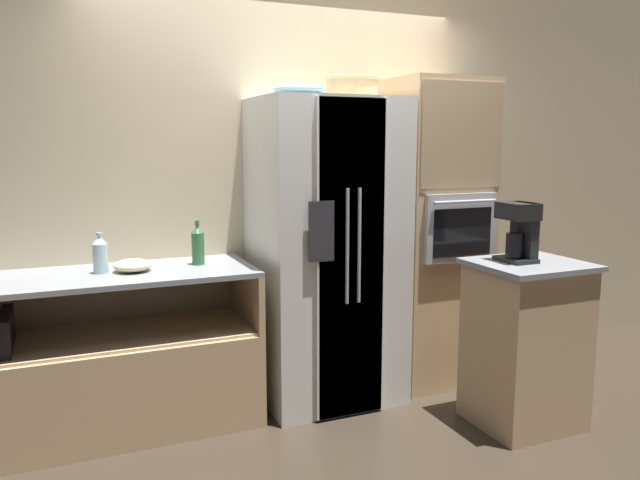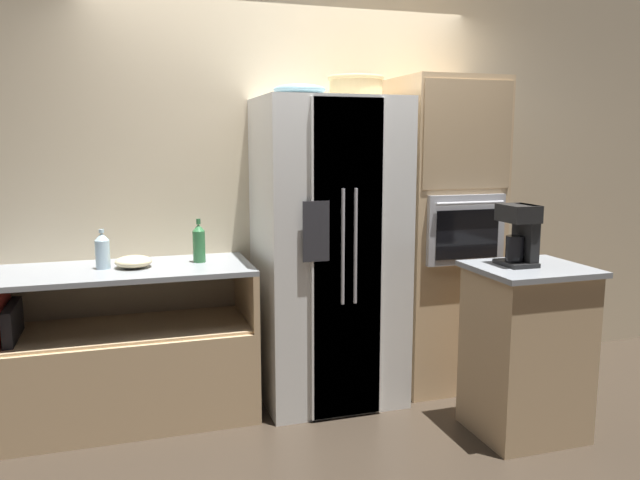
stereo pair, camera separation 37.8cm
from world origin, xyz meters
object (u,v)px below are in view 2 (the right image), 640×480
at_px(refrigerator, 329,252).
at_px(bottle_tall, 102,250).
at_px(fruit_bowl, 300,90).
at_px(bottle_short, 199,243).
at_px(wall_oven, 440,234).
at_px(mixing_bowl, 134,262).
at_px(coffee_maker, 520,232).
at_px(wicker_basket, 356,87).

height_order(refrigerator, bottle_tall, refrigerator).
relative_size(refrigerator, bottle_tall, 8.33).
height_order(refrigerator, fruit_bowl, fruit_bowl).
relative_size(refrigerator, bottle_short, 7.20).
bearing_deg(bottle_tall, fruit_bowl, -5.93).
bearing_deg(bottle_tall, wall_oven, -0.51).
distance_m(bottle_short, mixing_bowl, 0.39).
bearing_deg(bottle_tall, bottle_short, 3.50).
distance_m(refrigerator, bottle_short, 0.80).
relative_size(fruit_bowl, coffee_maker, 0.92).
bearing_deg(coffee_maker, bottle_tall, 159.26).
relative_size(fruit_bowl, bottle_short, 1.17).
xyz_separation_m(fruit_bowl, coffee_maker, (1.05, -0.71, -0.78)).
bearing_deg(wall_oven, refrigerator, -177.25).
height_order(fruit_bowl, bottle_tall, fruit_bowl).
xyz_separation_m(refrigerator, wall_oven, (0.80, 0.04, 0.07)).
height_order(refrigerator, wicker_basket, wicker_basket).
bearing_deg(refrigerator, bottle_tall, 177.55).
bearing_deg(wicker_basket, bottle_tall, 179.76).
bearing_deg(mixing_bowl, refrigerator, -1.76).
bearing_deg(bottle_short, wicker_basket, -2.32).
relative_size(fruit_bowl, bottle_tall, 1.35).
xyz_separation_m(refrigerator, bottle_short, (-0.79, 0.09, 0.08)).
bearing_deg(wicker_basket, mixing_bowl, -179.38).
distance_m(wall_oven, mixing_bowl, 1.97).
relative_size(wall_oven, coffee_maker, 6.08).
bearing_deg(refrigerator, coffee_maker, -42.27).
distance_m(wicker_basket, fruit_bowl, 0.41).
height_order(wicker_basket, bottle_short, wicker_basket).
bearing_deg(mixing_bowl, bottle_short, 8.14).
bearing_deg(bottle_short, mixing_bowl, -171.86).
distance_m(refrigerator, wall_oven, 0.80).
bearing_deg(refrigerator, mixing_bowl, 178.24).
relative_size(bottle_short, coffee_maker, 0.79).
xyz_separation_m(refrigerator, wicker_basket, (0.19, 0.05, 1.02)).
xyz_separation_m(bottle_short, mixing_bowl, (-0.38, -0.05, -0.08)).
distance_m(bottle_tall, mixing_bowl, 0.18).
distance_m(refrigerator, mixing_bowl, 1.17).
xyz_separation_m(wall_oven, mixing_bowl, (-1.97, -0.00, -0.07)).
distance_m(wicker_basket, coffee_maker, 1.34).
bearing_deg(refrigerator, fruit_bowl, -163.13).
bearing_deg(mixing_bowl, bottle_tall, 172.77).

